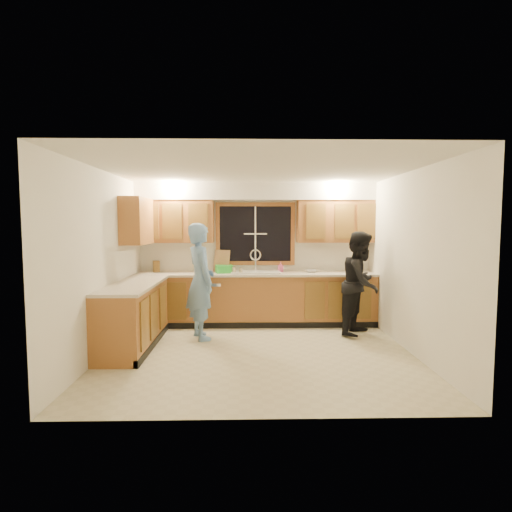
{
  "coord_description": "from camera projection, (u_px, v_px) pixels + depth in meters",
  "views": [
    {
      "loc": [
        -0.15,
        -5.39,
        1.76
      ],
      "look_at": [
        -0.02,
        0.65,
        1.29
      ],
      "focal_mm": 28.0,
      "sensor_mm": 36.0,
      "label": 1
    }
  ],
  "objects": [
    {
      "name": "cutting_board",
      "position": [
        222.0,
        261.0,
        7.16
      ],
      "size": [
        0.31,
        0.2,
        0.39
      ],
      "primitive_type": "cube",
      "rotation": [
        -0.21,
        0.0,
        -0.36
      ],
      "color": "tan",
      "rests_on": "countertop_back"
    },
    {
      "name": "dish_crate",
      "position": [
        224.0,
        269.0,
        7.04
      ],
      "size": [
        0.33,
        0.32,
        0.13
      ],
      "primitive_type": "cube",
      "rotation": [
        0.0,
        0.0,
        0.2
      ],
      "color": "green",
      "rests_on": "countertop_back"
    },
    {
      "name": "can_right",
      "position": [
        241.0,
        271.0,
        6.85
      ],
      "size": [
        0.07,
        0.07,
        0.11
      ],
      "primitive_type": "cylinder",
      "rotation": [
        0.0,
        0.0,
        -0.14
      ],
      "color": "beige",
      "rests_on": "countertop_back"
    },
    {
      "name": "upper_cabinets_return",
      "position": [
        137.0,
        221.0,
        6.45
      ],
      "size": [
        0.33,
        0.9,
        0.75
      ],
      "primitive_type": "cube",
      "color": "#A66630",
      "rests_on": "wall_left"
    },
    {
      "name": "wall_right",
      "position": [
        411.0,
        262.0,
        5.47
      ],
      "size": [
        0.0,
        3.8,
        3.8
      ],
      "primitive_type": "plane",
      "rotation": [
        1.57,
        0.0,
        -1.57
      ],
      "color": "white",
      "rests_on": "ground"
    },
    {
      "name": "bowl",
      "position": [
        311.0,
        271.0,
        7.08
      ],
      "size": [
        0.25,
        0.25,
        0.05
      ],
      "primitive_type": "imported",
      "rotation": [
        0.0,
        0.0,
        0.32
      ],
      "color": "silver",
      "rests_on": "countertop_back"
    },
    {
      "name": "countertop_back",
      "position": [
        256.0,
        274.0,
        7.03
      ],
      "size": [
        4.2,
        0.63,
        0.04
      ],
      "primitive_type": "cube",
      "color": "beige",
      "rests_on": "base_cabinets_back"
    },
    {
      "name": "window_frame",
      "position": [
        255.0,
        234.0,
        7.28
      ],
      "size": [
        1.44,
        0.03,
        1.14
      ],
      "color": "black",
      "rests_on": "wall_back"
    },
    {
      "name": "wall_left",
      "position": [
        103.0,
        263.0,
        5.37
      ],
      "size": [
        0.0,
        3.8,
        3.8
      ],
      "primitive_type": "plane",
      "rotation": [
        1.57,
        0.0,
        1.57
      ],
      "color": "white",
      "rests_on": "ground"
    },
    {
      "name": "knife_block",
      "position": [
        156.0,
        266.0,
        7.16
      ],
      "size": [
        0.14,
        0.13,
        0.2
      ],
      "primitive_type": "cube",
      "rotation": [
        0.0,
        0.0,
        0.38
      ],
      "color": "brown",
      "rests_on": "countertop_back"
    },
    {
      "name": "ceiling",
      "position": [
        258.0,
        170.0,
        5.32
      ],
      "size": [
        4.2,
        4.2,
        0.0
      ],
      "primitive_type": "plane",
      "rotation": [
        3.14,
        0.0,
        0.0
      ],
      "color": "white"
    },
    {
      "name": "man",
      "position": [
        201.0,
        281.0,
        6.16
      ],
      "size": [
        0.65,
        0.77,
        1.79
      ],
      "primitive_type": "imported",
      "rotation": [
        0.0,
        0.0,
        1.98
      ],
      "color": "#6F9DD2",
      "rests_on": "floor"
    },
    {
      "name": "base_cabinets_back",
      "position": [
        256.0,
        300.0,
        7.08
      ],
      "size": [
        4.2,
        0.6,
        0.88
      ],
      "primitive_type": "cube",
      "color": "#A66630",
      "rests_on": "ground"
    },
    {
      "name": "floor",
      "position": [
        258.0,
        353.0,
        5.52
      ],
      "size": [
        4.2,
        4.2,
        0.0
      ],
      "primitive_type": "plane",
      "color": "beige",
      "rests_on": "ground"
    },
    {
      "name": "soffit",
      "position": [
        256.0,
        192.0,
        7.05
      ],
      "size": [
        4.2,
        0.35,
        0.3
      ],
      "primitive_type": "cube",
      "color": "white",
      "rests_on": "wall_back"
    },
    {
      "name": "soap_bottle",
      "position": [
        281.0,
        267.0,
        7.17
      ],
      "size": [
        0.1,
        0.1,
        0.18
      ],
      "primitive_type": "imported",
      "rotation": [
        0.0,
        0.0,
        0.18
      ],
      "color": "#D7528E",
      "rests_on": "countertop_back"
    },
    {
      "name": "dishwasher",
      "position": [
        208.0,
        302.0,
        7.05
      ],
      "size": [
        0.6,
        0.56,
        0.82
      ],
      "primitive_type": "cube",
      "color": "white",
      "rests_on": "floor"
    },
    {
      "name": "stove",
      "position": [
        121.0,
        325.0,
        5.22
      ],
      "size": [
        0.58,
        0.75,
        0.9
      ],
      "primitive_type": "cube",
      "color": "white",
      "rests_on": "floor"
    },
    {
      "name": "woman",
      "position": [
        361.0,
        283.0,
        6.41
      ],
      "size": [
        0.97,
        1.02,
        1.66
      ],
      "primitive_type": "imported",
      "rotation": [
        0.0,
        0.0,
        0.98
      ],
      "color": "black",
      "rests_on": "floor"
    },
    {
      "name": "wall_back",
      "position": [
        255.0,
        253.0,
        7.31
      ],
      "size": [
        4.2,
        0.0,
        4.2
      ],
      "primitive_type": "plane",
      "rotation": [
        1.57,
        0.0,
        0.0
      ],
      "color": "white",
      "rests_on": "ground"
    },
    {
      "name": "sink",
      "position": [
        256.0,
        276.0,
        7.05
      ],
      "size": [
        0.86,
        0.52,
        0.57
      ],
      "color": "silver",
      "rests_on": "countertop_back"
    },
    {
      "name": "base_cabinets_left",
      "position": [
        134.0,
        316.0,
        5.79
      ],
      "size": [
        0.6,
        1.9,
        0.88
      ],
      "primitive_type": "cube",
      "color": "#A66630",
      "rests_on": "ground"
    },
    {
      "name": "upper_cabinets_left",
      "position": [
        175.0,
        221.0,
        7.07
      ],
      "size": [
        1.35,
        0.33,
        0.75
      ],
      "primitive_type": "cube",
      "color": "#A66630",
      "rests_on": "wall_back"
    },
    {
      "name": "countertop_left",
      "position": [
        134.0,
        285.0,
        5.76
      ],
      "size": [
        0.63,
        1.9,
        0.04
      ],
      "primitive_type": "cube",
      "color": "beige",
      "rests_on": "base_cabinets_left"
    },
    {
      "name": "can_left",
      "position": [
        234.0,
        270.0,
        6.88
      ],
      "size": [
        0.08,
        0.08,
        0.12
      ],
      "primitive_type": "cylinder",
      "rotation": [
        0.0,
        0.0,
        -0.2
      ],
      "color": "beige",
      "rests_on": "countertop_back"
    },
    {
      "name": "upper_cabinets_right",
      "position": [
        335.0,
        221.0,
        7.14
      ],
      "size": [
        1.35,
        0.33,
        0.75
      ],
      "primitive_type": "cube",
      "color": "#A66630",
      "rests_on": "wall_back"
    }
  ]
}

